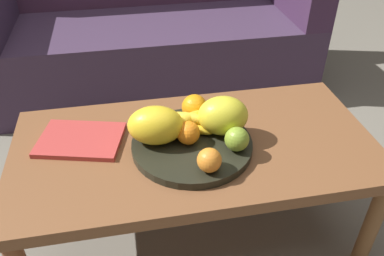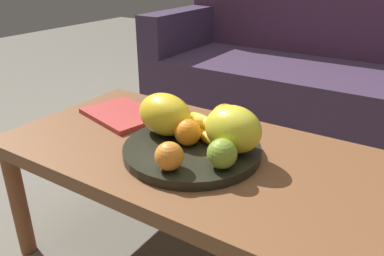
# 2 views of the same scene
# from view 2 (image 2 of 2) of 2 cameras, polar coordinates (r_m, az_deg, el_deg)

# --- Properties ---
(coffee_table) EXTENTS (1.12, 0.56, 0.41)m
(coffee_table) POSITION_cam_2_polar(r_m,az_deg,el_deg) (1.04, 1.30, -5.85)
(coffee_table) COLOR brown
(coffee_table) RESTS_ON ground_plane
(couch) EXTENTS (1.70, 0.70, 0.90)m
(couch) POSITION_cam_2_polar(r_m,az_deg,el_deg) (2.07, 18.18, 6.62)
(couch) COLOR #3F2D46
(couch) RESTS_ON ground_plane
(fruit_bowl) EXTENTS (0.36, 0.36, 0.03)m
(fruit_bowl) POSITION_cam_2_polar(r_m,az_deg,el_deg) (1.00, 0.00, -3.26)
(fruit_bowl) COLOR black
(fruit_bowl) RESTS_ON coffee_table
(melon_large_front) EXTENTS (0.17, 0.14, 0.12)m
(melon_large_front) POSITION_cam_2_polar(r_m,az_deg,el_deg) (0.95, 6.17, -0.16)
(melon_large_front) COLOR yellow
(melon_large_front) RESTS_ON fruit_bowl
(melon_smaller_beside) EXTENTS (0.18, 0.14, 0.12)m
(melon_smaller_beside) POSITION_cam_2_polar(r_m,az_deg,el_deg) (1.05, -4.09, 2.09)
(melon_smaller_beside) COLOR yellow
(melon_smaller_beside) RESTS_ON fruit_bowl
(orange_front) EXTENTS (0.07, 0.07, 0.07)m
(orange_front) POSITION_cam_2_polar(r_m,az_deg,el_deg) (0.99, -0.64, -0.66)
(orange_front) COLOR orange
(orange_front) RESTS_ON fruit_bowl
(orange_left) EXTENTS (0.08, 0.08, 0.08)m
(orange_left) POSITION_cam_2_polar(r_m,az_deg,el_deg) (1.06, 4.98, 1.45)
(orange_left) COLOR orange
(orange_left) RESTS_ON fruit_bowl
(orange_right) EXTENTS (0.07, 0.07, 0.07)m
(orange_right) POSITION_cam_2_polar(r_m,az_deg,el_deg) (0.88, -3.45, -4.24)
(orange_right) COLOR orange
(orange_right) RESTS_ON fruit_bowl
(apple_front) EXTENTS (0.07, 0.07, 0.07)m
(apple_front) POSITION_cam_2_polar(r_m,az_deg,el_deg) (0.88, 4.52, -3.87)
(apple_front) COLOR olive
(apple_front) RESTS_ON fruit_bowl
(banana_bunch) EXTENTS (0.16, 0.11, 0.06)m
(banana_bunch) POSITION_cam_2_polar(r_m,az_deg,el_deg) (1.03, 1.42, 0.01)
(banana_bunch) COLOR yellow
(banana_bunch) RESTS_ON fruit_bowl
(magazine) EXTENTS (0.29, 0.24, 0.02)m
(magazine) POSITION_cam_2_polar(r_m,az_deg,el_deg) (1.26, -10.41, 2.05)
(magazine) COLOR #BA3B38
(magazine) RESTS_ON coffee_table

